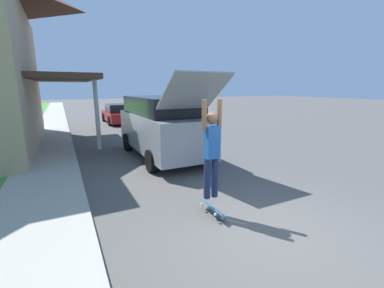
{
  "coord_description": "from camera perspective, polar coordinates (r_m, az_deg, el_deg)",
  "views": [
    {
      "loc": [
        -3.02,
        -2.9,
        2.47
      ],
      "look_at": [
        -0.18,
        2.68,
        1.09
      ],
      "focal_mm": 24.0,
      "sensor_mm": 36.0,
      "label": 1
    }
  ],
  "objects": [
    {
      "name": "ground_plane",
      "position": [
        4.86,
        17.41,
        -18.74
      ],
      "size": [
        120.0,
        120.0,
        0.0
      ],
      "primitive_type": "plane",
      "color": "#54514F"
    },
    {
      "name": "sidewalk",
      "position": [
        9.24,
        -29.6,
        -4.45
      ],
      "size": [
        1.8,
        80.0,
        0.1
      ],
      "color": "#ADA89E",
      "rests_on": "ground_plane"
    },
    {
      "name": "suv_parked",
      "position": [
        9.26,
        -6.79,
        4.17
      ],
      "size": [
        2.03,
        5.61,
        2.85
      ],
      "color": "gray",
      "rests_on": "ground_plane"
    },
    {
      "name": "car_down_street",
      "position": [
        19.26,
        -15.91,
        6.44
      ],
      "size": [
        1.96,
        4.21,
        1.34
      ],
      "color": "maroon",
      "rests_on": "ground_plane"
    },
    {
      "name": "skateboarder",
      "position": [
        4.79,
        4.34,
        -1.05
      ],
      "size": [
        0.41,
        0.22,
        1.88
      ],
      "color": "#192347",
      "rests_on": "ground_plane"
    },
    {
      "name": "skateboard",
      "position": [
        5.22,
        4.71,
        -14.1
      ],
      "size": [
        0.23,
        0.8,
        0.21
      ],
      "color": "#236B99",
      "rests_on": "ground_plane"
    }
  ]
}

